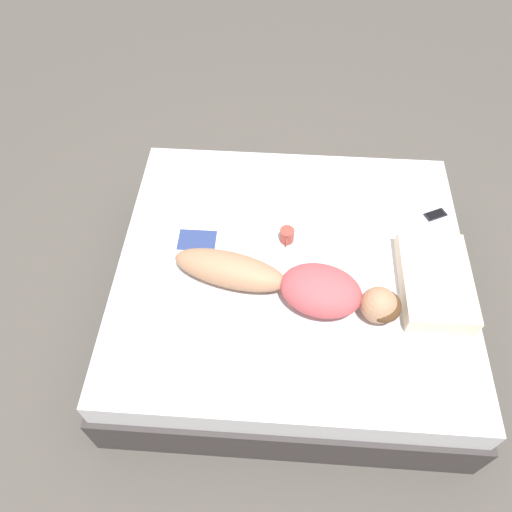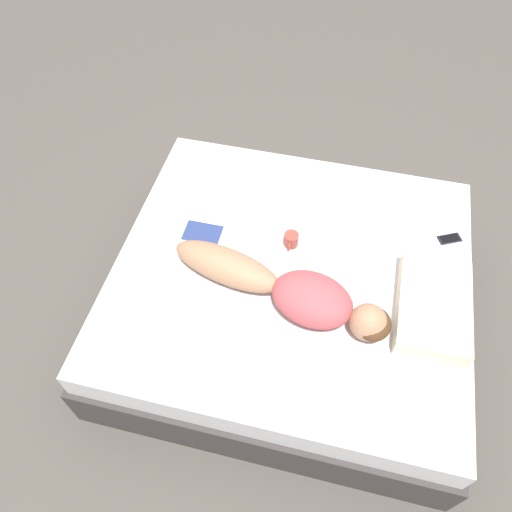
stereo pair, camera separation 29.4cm
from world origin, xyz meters
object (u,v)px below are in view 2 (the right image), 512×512
(person, at_px, (289,290))
(open_magazine, at_px, (208,219))
(coffee_mug, at_px, (291,240))
(cell_phone, at_px, (449,239))

(person, distance_m, open_magazine, 0.78)
(coffee_mug, relative_size, cell_phone, 0.77)
(coffee_mug, height_order, cell_phone, coffee_mug)
(coffee_mug, distance_m, cell_phone, 0.98)
(open_magazine, bearing_deg, person, 52.31)
(person, height_order, open_magazine, person)
(coffee_mug, bearing_deg, person, 9.12)
(person, height_order, cell_phone, person)
(person, xyz_separation_m, coffee_mug, (-0.39, -0.06, -0.05))
(coffee_mug, bearing_deg, open_magazine, -97.67)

